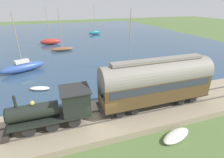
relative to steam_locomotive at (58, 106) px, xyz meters
name	(u,v)px	position (x,y,z in m)	size (l,w,h in m)	color
ground_plane	(102,126)	(-0.58, -3.34, -2.35)	(200.00, 200.00, 0.00)	#516B38
harbor_water	(63,37)	(43.12, -3.34, -2.34)	(80.00, 80.00, 0.01)	#2D4760
rail_embankment	(100,119)	(0.00, -3.34, -2.05)	(5.65, 56.00, 0.71)	gray
steam_locomotive	(58,106)	(0.00, 0.00, 0.00)	(2.28, 6.57, 3.07)	black
passenger_coach	(157,81)	(0.00, -8.71, 0.89)	(2.47, 10.90, 4.63)	black
sailboat_brown	(62,49)	(26.48, -2.08, -1.86)	(1.39, 4.83, 8.62)	brown
sailboat_blue	(23,67)	(15.66, 4.51, -1.57)	(4.03, 6.57, 8.59)	#335199
sailboat_red	(50,41)	(34.07, 0.27, -1.61)	(1.84, 4.82, 8.83)	#B72D23
sailboat_teal	(95,32)	(44.69, -13.81, -1.64)	(1.94, 4.21, 9.15)	#1E707A
sailboat_gray	(129,67)	(10.85, -10.86, -1.75)	(3.40, 4.79, 9.08)	gray
rowboat_mid_harbor	(142,82)	(6.11, -10.75, -2.16)	(1.80, 2.14, 0.36)	beige
rowboat_off_pier	(40,88)	(8.43, 1.97, -2.15)	(1.64, 2.56, 0.37)	silver
beached_dinghy	(176,136)	(-3.82, -8.44, -2.13)	(1.88, 3.00, 0.44)	silver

